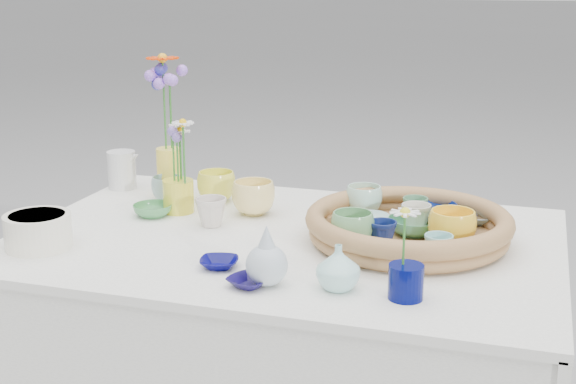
% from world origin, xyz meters
% --- Properties ---
extents(wicker_tray, '(0.47, 0.47, 0.08)m').
position_xyz_m(wicker_tray, '(0.28, 0.05, 0.80)').
color(wicker_tray, brown).
rests_on(wicker_tray, display_table).
extents(tray_ceramic_0, '(0.15, 0.15, 0.04)m').
position_xyz_m(tray_ceramic_0, '(0.31, 0.19, 0.80)').
color(tray_ceramic_0, navy).
rests_on(tray_ceramic_0, wicker_tray).
extents(tray_ceramic_1, '(0.15, 0.15, 0.04)m').
position_xyz_m(tray_ceramic_1, '(0.37, 0.12, 0.80)').
color(tray_ceramic_1, black).
rests_on(tray_ceramic_1, wicker_tray).
extents(tray_ceramic_2, '(0.12, 0.12, 0.08)m').
position_xyz_m(tray_ceramic_2, '(0.38, -0.00, 0.82)').
color(tray_ceramic_2, yellow).
rests_on(tray_ceramic_2, wicker_tray).
extents(tray_ceramic_3, '(0.13, 0.13, 0.04)m').
position_xyz_m(tray_ceramic_3, '(0.29, 0.06, 0.80)').
color(tray_ceramic_3, '#469466').
rests_on(tray_ceramic_3, wicker_tray).
extents(tray_ceramic_4, '(0.11, 0.11, 0.08)m').
position_xyz_m(tray_ceramic_4, '(0.17, -0.06, 0.82)').
color(tray_ceramic_4, '#67A66C').
rests_on(tray_ceramic_4, wicker_tray).
extents(tray_ceramic_5, '(0.11, 0.11, 0.03)m').
position_xyz_m(tray_ceramic_5, '(0.18, 0.09, 0.80)').
color(tray_ceramic_5, silver).
rests_on(tray_ceramic_5, wicker_tray).
extents(tray_ceramic_6, '(0.11, 0.11, 0.07)m').
position_xyz_m(tray_ceramic_6, '(0.15, 0.19, 0.82)').
color(tray_ceramic_6, '#ABDFC9').
rests_on(tray_ceramic_6, wicker_tray).
extents(tray_ceramic_7, '(0.08, 0.08, 0.07)m').
position_xyz_m(tray_ceramic_7, '(0.29, 0.08, 0.82)').
color(tray_ceramic_7, beige).
rests_on(tray_ceramic_7, wicker_tray).
extents(tray_ceramic_8, '(0.10, 0.10, 0.02)m').
position_xyz_m(tray_ceramic_8, '(0.41, 0.19, 0.79)').
color(tray_ceramic_8, '#95BFCF').
rests_on(tray_ceramic_8, wicker_tray).
extents(tray_ceramic_9, '(0.07, 0.07, 0.06)m').
position_xyz_m(tray_ceramic_9, '(0.24, -0.05, 0.81)').
color(tray_ceramic_9, navy).
rests_on(tray_ceramic_9, wicker_tray).
extents(tray_ceramic_10, '(0.12, 0.12, 0.03)m').
position_xyz_m(tray_ceramic_10, '(0.17, -0.01, 0.80)').
color(tray_ceramic_10, '#EACC7D').
rests_on(tray_ceramic_10, wicker_tray).
extents(tray_ceramic_11, '(0.07, 0.07, 0.06)m').
position_xyz_m(tray_ceramic_11, '(0.37, -0.10, 0.81)').
color(tray_ceramic_11, '#80C1BE').
rests_on(tray_ceramic_11, wicker_tray).
extents(tray_ceramic_12, '(0.07, 0.07, 0.06)m').
position_xyz_m(tray_ceramic_12, '(0.28, 0.17, 0.81)').
color(tray_ceramic_12, '#4D8259').
rests_on(tray_ceramic_12, wicker_tray).
extents(loose_ceramic_0, '(0.12, 0.12, 0.08)m').
position_xyz_m(loose_ceramic_0, '(-0.27, 0.24, 0.81)').
color(loose_ceramic_0, '#EEEA48').
rests_on(loose_ceramic_0, display_table).
extents(loose_ceramic_1, '(0.14, 0.14, 0.09)m').
position_xyz_m(loose_ceramic_1, '(-0.13, 0.15, 0.81)').
color(loose_ceramic_1, '#F9DE81').
rests_on(loose_ceramic_1, display_table).
extents(loose_ceramic_2, '(0.12, 0.12, 0.03)m').
position_xyz_m(loose_ceramic_2, '(-0.37, 0.06, 0.78)').
color(loose_ceramic_2, '#41894D').
rests_on(loose_ceramic_2, display_table).
extents(loose_ceramic_3, '(0.10, 0.10, 0.07)m').
position_xyz_m(loose_ceramic_3, '(-0.20, 0.03, 0.80)').
color(loose_ceramic_3, beige).
rests_on(loose_ceramic_3, display_table).
extents(loose_ceramic_4, '(0.10, 0.10, 0.02)m').
position_xyz_m(loose_ceramic_4, '(-0.07, -0.23, 0.77)').
color(loose_ceramic_4, '#050451').
rests_on(loose_ceramic_4, display_table).
extents(loose_ceramic_5, '(0.11, 0.11, 0.07)m').
position_xyz_m(loose_ceramic_5, '(-0.40, 0.20, 0.80)').
color(loose_ceramic_5, '#90B3AD').
rests_on(loose_ceramic_5, display_table).
extents(loose_ceramic_6, '(0.10, 0.10, 0.02)m').
position_xyz_m(loose_ceramic_6, '(0.02, -0.31, 0.77)').
color(loose_ceramic_6, '#110A44').
rests_on(loose_ceramic_6, display_table).
extents(fluted_bowl, '(0.15, 0.15, 0.08)m').
position_xyz_m(fluted_bowl, '(-0.51, -0.24, 0.80)').
color(fluted_bowl, silver).
rests_on(fluted_bowl, display_table).
extents(bud_vase_paleblue, '(0.10, 0.10, 0.13)m').
position_xyz_m(bud_vase_paleblue, '(0.06, -0.29, 0.83)').
color(bud_vase_paleblue, '#AEBCC8').
rests_on(bud_vase_paleblue, display_table).
extents(bud_vase_seafoam, '(0.11, 0.11, 0.09)m').
position_xyz_m(bud_vase_seafoam, '(0.19, -0.27, 0.81)').
color(bud_vase_seafoam, '#A6DFD9').
rests_on(bud_vase_seafoam, display_table).
extents(bud_vase_cobalt, '(0.09, 0.09, 0.07)m').
position_xyz_m(bud_vase_cobalt, '(0.33, -0.28, 0.80)').
color(bud_vase_cobalt, '#00064A').
rests_on(bud_vase_cobalt, display_table).
extents(single_daisy, '(0.08, 0.08, 0.12)m').
position_xyz_m(single_daisy, '(0.32, -0.28, 0.88)').
color(single_daisy, white).
rests_on(single_daisy, bud_vase_cobalt).
extents(tall_vase_yellow, '(0.09, 0.09, 0.13)m').
position_xyz_m(tall_vase_yellow, '(-0.42, 0.26, 0.83)').
color(tall_vase_yellow, '#FFDF46').
rests_on(tall_vase_yellow, display_table).
extents(gerbera, '(0.13, 0.13, 0.27)m').
position_xyz_m(gerbera, '(-0.43, 0.26, 1.02)').
color(gerbera, '#FF3902').
rests_on(gerbera, tall_vase_yellow).
extents(hydrangea, '(0.08, 0.08, 0.28)m').
position_xyz_m(hydrangea, '(-0.42, 0.27, 0.99)').
color(hydrangea, '#3535A8').
rests_on(hydrangea, tall_vase_yellow).
extents(white_pitcher, '(0.14, 0.12, 0.11)m').
position_xyz_m(white_pitcher, '(-0.58, 0.28, 0.82)').
color(white_pitcher, silver).
rests_on(white_pitcher, display_table).
extents(daisy_cup, '(0.10, 0.10, 0.09)m').
position_xyz_m(daisy_cup, '(-0.33, 0.11, 0.81)').
color(daisy_cup, yellow).
rests_on(daisy_cup, display_table).
extents(daisy_posy, '(0.10, 0.10, 0.17)m').
position_xyz_m(daisy_posy, '(-0.31, 0.11, 0.93)').
color(daisy_posy, white).
rests_on(daisy_posy, daisy_cup).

